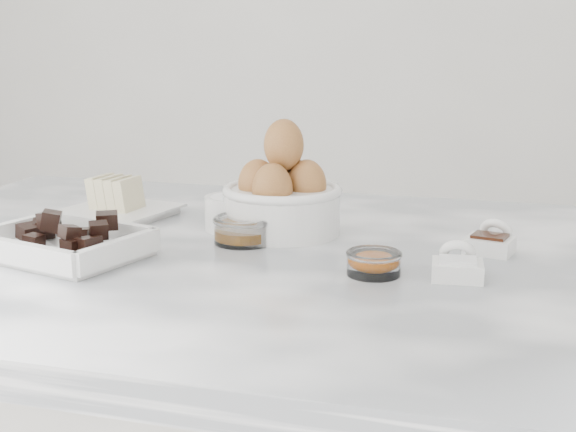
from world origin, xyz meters
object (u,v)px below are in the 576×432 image
Objects in this scene: honey_bowl at (244,229)px; zest_bowl at (374,262)px; chocolate_dish at (63,239)px; sugar_ramekin at (234,211)px; butter_plate at (117,203)px; salt_spoon at (457,265)px; egg_bowl at (282,197)px; vanilla_spoon at (491,241)px.

honey_bowl reaches higher than zest_bowl.
sugar_ramekin is (0.15, 0.19, 0.00)m from chocolate_dish.
salt_spoon is (0.52, -0.17, -0.01)m from butter_plate.
egg_bowl is at bearing -5.22° from butter_plate.
butter_plate is 2.11× the size of honey_bowl.
sugar_ramekin is at bearing 156.24° from salt_spoon.
butter_plate reaches higher than vanilla_spoon.
vanilla_spoon is 1.06× the size of salt_spoon.
honey_bowl is (0.04, -0.07, -0.01)m from sugar_ramekin.
chocolate_dish reaches higher than sugar_ramekin.
butter_plate is 0.47m from zest_bowl.
egg_bowl is at bearing 134.74° from zest_bowl.
egg_bowl is (0.27, -0.02, 0.03)m from butter_plate.
sugar_ramekin is 0.36m from vanilla_spoon.
salt_spoon is (0.32, -0.14, -0.01)m from sugar_ramekin.
vanilla_spoon is at bearing 75.40° from salt_spoon.
vanilla_spoon is (0.36, -0.02, -0.01)m from sugar_ramekin.
egg_bowl is 0.29m from salt_spoon.
egg_bowl is at bearing 150.39° from salt_spoon.
egg_bowl is 0.29m from vanilla_spoon.
zest_bowl is at bearing 4.82° from chocolate_dish.
chocolate_dish reaches higher than vanilla_spoon.
honey_bowl is 0.30m from salt_spoon.
honey_bowl is 1.05× the size of vanilla_spoon.
butter_plate is (-0.04, 0.22, -0.00)m from chocolate_dish.
zest_bowl is 0.84× the size of vanilla_spoon.
vanilla_spoon reaches higher than zest_bowl.
salt_spoon is at bearing -23.76° from sugar_ramekin.
egg_bowl is 2.12× the size of vanilla_spoon.
salt_spoon is at bearing -17.86° from butter_plate.
sugar_ramekin is at bearing 120.26° from honey_bowl.
zest_bowl is 0.19m from vanilla_spoon.
sugar_ramekin reaches higher than salt_spoon.
chocolate_dish is 0.30m from egg_bowl.
sugar_ramekin reaches higher than honey_bowl.
egg_bowl reaches higher than vanilla_spoon.
chocolate_dish is 2.89× the size of vanilla_spoon.
chocolate_dish is 1.30× the size of butter_plate.
chocolate_dish is 0.22m from butter_plate.
butter_plate is 2.22× the size of vanilla_spoon.
butter_plate is at bearing 162.14° from salt_spoon.
vanilla_spoon is (0.28, -0.02, -0.04)m from egg_bowl.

